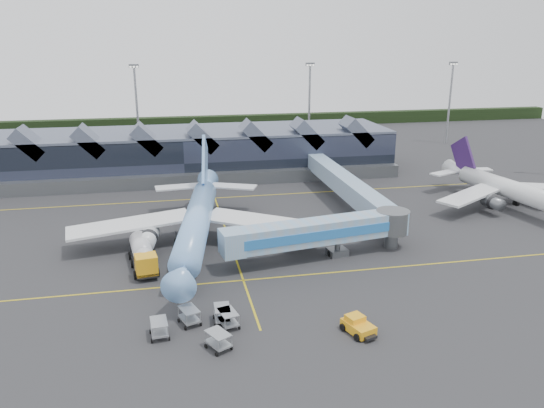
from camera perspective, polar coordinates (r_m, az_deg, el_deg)
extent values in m
plane|color=#2A2A2D|center=(72.95, -4.04, -5.54)|extent=(260.00, 260.00, 0.00)
cube|color=gold|center=(65.71, -3.11, -8.19)|extent=(120.00, 0.25, 0.01)
cube|color=gold|center=(99.21, -6.17, 0.65)|extent=(120.00, 0.25, 0.01)
cube|color=gold|center=(82.20, -4.96, -2.88)|extent=(0.25, 60.00, 0.01)
cube|color=black|center=(178.88, -8.75, 8.65)|extent=(260.00, 4.00, 4.00)
cube|color=black|center=(117.23, -9.63, 5.35)|extent=(90.00, 20.00, 9.00)
cube|color=#535B6E|center=(116.36, -9.75, 7.62)|extent=(90.00, 20.00, 0.60)
cube|color=#5C5F64|center=(107.24, -9.32, 2.50)|extent=(90.00, 2.50, 2.60)
cube|color=#535B6E|center=(112.38, -24.62, 6.02)|extent=(6.43, 6.00, 6.43)
cube|color=#535B6E|center=(110.39, -19.04, 6.46)|extent=(6.43, 6.00, 6.43)
cube|color=#535B6E|center=(109.46, -13.30, 6.86)|extent=(6.43, 6.00, 6.43)
cube|color=#535B6E|center=(109.64, -7.51, 7.19)|extent=(6.43, 6.00, 6.43)
cube|color=#535B6E|center=(110.92, -1.79, 7.44)|extent=(6.43, 6.00, 6.43)
cube|color=#535B6E|center=(113.25, 3.75, 7.62)|extent=(6.43, 6.00, 6.43)
cube|color=#535B6E|center=(116.58, 9.03, 7.72)|extent=(6.43, 6.00, 6.43)
cylinder|color=gray|center=(139.98, -14.30, 9.68)|extent=(0.56, 0.56, 22.00)
cube|color=#5C5F64|center=(139.05, -14.64, 14.17)|extent=(2.40, 0.50, 0.90)
cylinder|color=gray|center=(144.96, 4.03, 10.41)|extent=(0.56, 0.56, 22.00)
cube|color=#5C5F64|center=(144.07, 4.13, 14.76)|extent=(2.40, 0.50, 0.90)
cylinder|color=gray|center=(158.51, 18.55, 10.16)|extent=(0.56, 0.56, 22.00)
cube|color=#5C5F64|center=(157.69, 18.94, 14.12)|extent=(2.40, 0.50, 0.90)
cylinder|color=#75B2ED|center=(74.36, -8.10, -1.89)|extent=(8.37, 30.54, 3.74)
cone|color=#75B2ED|center=(57.97, -9.70, -7.66)|extent=(4.50, 5.71, 3.74)
cube|color=black|center=(57.06, -9.82, -7.22)|extent=(1.46, 0.55, 0.48)
cone|color=#75B2ED|center=(92.02, -7.06, 2.08)|extent=(4.77, 7.43, 3.74)
cube|color=silver|center=(77.28, -15.08, -2.10)|extent=(17.69, 8.26, 1.23)
cube|color=silver|center=(75.43, -0.74, -1.96)|extent=(17.72, 12.71, 1.23)
cylinder|color=silver|center=(73.79, -13.15, -3.65)|extent=(3.09, 5.49, 2.32)
cylinder|color=silver|center=(72.51, -3.17, -3.58)|extent=(3.09, 5.49, 2.32)
cube|color=#75B2ED|center=(89.40, -7.23, 4.20)|extent=(1.91, 9.53, 10.31)
cube|color=silver|center=(91.26, -10.01, 1.82)|extent=(8.04, 3.72, 0.25)
cube|color=silver|center=(90.51, -4.21, 1.91)|extent=(8.36, 5.82, 0.25)
cylinder|color=#5C5F64|center=(62.34, -9.19, -8.78)|extent=(0.28, 0.28, 2.17)
cylinder|color=#5C5F64|center=(76.95, -10.28, -3.68)|extent=(0.28, 0.28, 2.17)
cylinder|color=#5C5F64|center=(76.34, -5.54, -3.64)|extent=(0.28, 0.28, 2.17)
cylinder|color=black|center=(62.64, -9.15, -9.35)|extent=(0.65, 1.44, 1.39)
cylinder|color=silver|center=(100.39, 24.25, 1.46)|extent=(6.79, 22.90, 3.24)
cone|color=silver|center=(110.26, 19.28, 3.46)|extent=(4.02, 5.63, 3.24)
cube|color=silver|center=(96.19, 20.55, 0.90)|extent=(13.91, 9.89, 1.08)
cube|color=silver|center=(106.59, 26.75, 1.66)|extent=(13.97, 6.24, 1.08)
cylinder|color=#5C5F64|center=(96.20, 22.66, 0.16)|extent=(2.60, 4.16, 2.01)
cylinder|color=#5C5F64|center=(103.24, 26.79, 0.73)|extent=(2.60, 4.16, 2.01)
cube|color=#331A4E|center=(108.66, 19.86, 4.84)|extent=(1.63, 7.26, 7.90)
cube|color=silver|center=(107.26, 18.09, 3.21)|extent=(6.57, 4.51, 0.27)
cube|color=silver|center=(111.89, 21.04, 3.47)|extent=(6.35, 2.78, 0.27)
cylinder|color=#5C5F64|center=(99.85, 22.56, 0.06)|extent=(0.30, 0.30, 1.88)
cylinder|color=#5C5F64|center=(103.61, 24.80, 0.37)|extent=(0.30, 0.30, 1.88)
cube|color=#7DAAD1|center=(70.63, 4.83, -2.98)|extent=(21.54, 6.57, 3.09)
cube|color=blue|center=(69.24, 5.41, -3.42)|extent=(21.05, 3.54, 1.28)
cube|color=#7DAAD1|center=(66.71, -4.34, -4.21)|extent=(3.28, 3.81, 3.20)
cylinder|color=#5C5F64|center=(72.67, 7.07, -4.08)|extent=(0.75, 0.75, 3.86)
cube|color=#5C5F64|center=(73.21, 7.03, -5.14)|extent=(2.87, 2.51, 0.96)
cylinder|color=black|center=(72.79, 6.28, -5.34)|extent=(0.57, 1.01, 0.96)
cylinder|color=black|center=(73.72, 7.77, -5.10)|extent=(0.57, 1.01, 0.96)
cylinder|color=#5C5F64|center=(76.17, 12.83, -1.84)|extent=(4.69, 4.69, 3.20)
cylinder|color=#5C5F64|center=(76.81, 12.73, -3.20)|extent=(1.92, 1.92, 3.86)
cube|color=black|center=(70.76, -13.68, -6.05)|extent=(3.99, 10.02, 0.54)
cube|color=#F1A316|center=(66.94, -13.37, -6.34)|extent=(2.92, 2.74, 2.38)
cube|color=black|center=(65.94, -13.31, -6.20)|extent=(2.38, 0.51, 1.08)
cylinder|color=silver|center=(71.41, -13.88, -4.57)|extent=(3.38, 6.58, 2.49)
sphere|color=silver|center=(74.34, -14.16, -3.71)|extent=(2.38, 2.38, 2.38)
sphere|color=silver|center=(68.51, -13.58, -5.50)|extent=(2.38, 2.38, 2.38)
cylinder|color=black|center=(67.80, -14.48, -7.42)|extent=(0.53, 1.13, 1.08)
cylinder|color=black|center=(68.03, -12.20, -7.16)|extent=(0.53, 1.13, 1.08)
cylinder|color=black|center=(71.27, -14.80, -6.20)|extent=(0.53, 1.13, 1.08)
cylinder|color=black|center=(71.49, -12.63, -5.96)|extent=(0.53, 1.13, 1.08)
cylinder|color=black|center=(73.76, -15.00, -5.40)|extent=(0.53, 1.13, 1.08)
cylinder|color=black|center=(73.97, -12.91, -5.17)|extent=(0.53, 1.13, 1.08)
cube|color=#F1A316|center=(55.25, 9.27, -12.92)|extent=(3.05, 3.86, 0.93)
cube|color=#F1A316|center=(55.28, 8.92, -12.05)|extent=(2.08, 1.97, 0.65)
cube|color=black|center=(54.23, 10.49, -13.90)|extent=(1.48, 1.14, 0.28)
cylinder|color=black|center=(54.06, 9.13, -13.99)|extent=(0.51, 0.80, 0.75)
cylinder|color=black|center=(55.30, 10.89, -13.32)|extent=(0.51, 0.80, 0.75)
cylinder|color=black|center=(55.53, 7.62, -13.01)|extent=(0.51, 0.80, 0.75)
cylinder|color=black|center=(56.74, 9.37, -12.39)|extent=(0.51, 0.80, 0.75)
cube|color=#9B9FA3|center=(56.73, -8.88, -12.07)|extent=(2.34, 2.89, 0.17)
cube|color=#9B9FA3|center=(56.21, -8.93, -11.11)|extent=(2.34, 2.89, 0.09)
cylinder|color=black|center=(57.95, -8.41, -11.86)|extent=(0.27, 0.43, 0.41)
cube|color=#9B9FA3|center=(55.74, -4.75, -12.48)|extent=(2.14, 2.81, 0.17)
cube|color=#9B9FA3|center=(55.21, -4.77, -11.51)|extent=(2.14, 2.81, 0.09)
cylinder|color=black|center=(56.95, -4.24, -12.26)|extent=(0.23, 0.43, 0.41)
cube|color=#9B9FA3|center=(55.08, -12.02, -13.23)|extent=(1.81, 2.64, 0.17)
cube|color=#9B9FA3|center=(54.54, -12.09, -12.25)|extent=(1.81, 2.64, 0.09)
cylinder|color=black|center=(56.12, -11.18, -13.05)|extent=(0.17, 0.42, 0.41)
cube|color=#9B9FA3|center=(52.33, -5.79, -14.67)|extent=(2.58, 2.96, 0.17)
cube|color=#9B9FA3|center=(51.76, -5.82, -13.65)|extent=(2.58, 2.96, 0.09)
cylinder|color=black|center=(53.59, -5.56, -14.35)|extent=(0.31, 0.43, 0.41)
cube|color=#9B9FA3|center=(56.63, -5.36, -11.99)|extent=(1.66, 2.54, 0.17)
cube|color=#9B9FA3|center=(56.11, -5.39, -11.03)|extent=(1.66, 2.54, 0.09)
cylinder|color=black|center=(57.68, -4.56, -11.86)|extent=(0.15, 0.41, 0.41)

